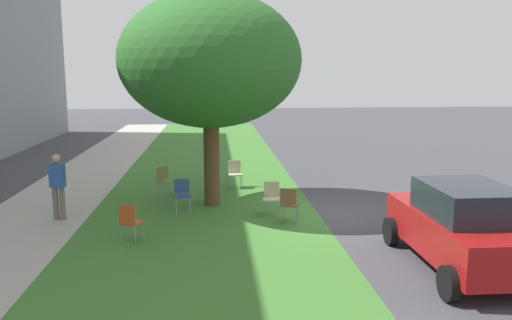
# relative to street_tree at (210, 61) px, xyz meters

# --- Properties ---
(ground) EXTENTS (80.00, 80.00, 0.00)m
(ground) POSITION_rel_street_tree_xyz_m (-1.26, -2.99, -4.01)
(ground) COLOR #424247
(grass_verge) EXTENTS (48.00, 6.00, 0.01)m
(grass_verge) POSITION_rel_street_tree_xyz_m (-1.26, 0.21, -4.00)
(grass_verge) COLOR #3D752D
(grass_verge) RESTS_ON ground
(sidewalk_strip) EXTENTS (48.00, 2.80, 0.01)m
(sidewalk_strip) POSITION_rel_street_tree_xyz_m (-1.26, 4.61, -4.00)
(sidewalk_strip) COLOR #ADA89E
(sidewalk_strip) RESTS_ON ground
(street_tree) EXTENTS (4.95, 4.95, 5.85)m
(street_tree) POSITION_rel_street_tree_xyz_m (0.00, 0.00, 0.00)
(street_tree) COLOR brown
(street_tree) RESTS_ON ground
(chair_0) EXTENTS (0.54, 0.53, 0.88)m
(chair_0) POSITION_rel_street_tree_xyz_m (-1.88, -1.91, -3.49)
(chair_0) COLOR brown
(chair_0) RESTS_ON ground
(chair_1) EXTENTS (0.48, 0.47, 0.88)m
(chair_1) POSITION_rel_street_tree_xyz_m (-0.65, 0.79, -3.49)
(chair_1) COLOR #335184
(chair_1) RESTS_ON ground
(chair_2) EXTENTS (0.58, 0.58, 0.88)m
(chair_2) POSITION_rel_street_tree_xyz_m (1.31, 1.45, -3.49)
(chair_2) COLOR olive
(chair_2) RESTS_ON ground
(chair_3) EXTENTS (0.47, 0.47, 0.88)m
(chair_3) POSITION_rel_street_tree_xyz_m (2.17, -0.74, -3.49)
(chair_3) COLOR beige
(chair_3) RESTS_ON ground
(chair_4) EXTENTS (0.55, 0.55, 0.88)m
(chair_4) POSITION_rel_street_tree_xyz_m (-3.13, 1.79, -3.49)
(chair_4) COLOR #C64C1E
(chair_4) RESTS_ON ground
(chair_5) EXTENTS (0.48, 0.48, 0.88)m
(chair_5) POSITION_rel_street_tree_xyz_m (-1.17, -1.55, -3.49)
(chair_5) COLOR beige
(chair_5) RESTS_ON ground
(parked_car) EXTENTS (3.70, 1.92, 1.65)m
(parked_car) POSITION_rel_street_tree_xyz_m (-5.17, -4.75, -3.17)
(parked_car) COLOR maroon
(parked_car) RESTS_ON ground
(pedestrian_0) EXTENTS (0.27, 0.39, 1.69)m
(pedestrian_0) POSITION_rel_street_tree_xyz_m (-1.17, 3.87, -3.08)
(pedestrian_0) COLOR #726659
(pedestrian_0) RESTS_ON ground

